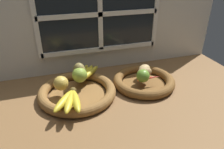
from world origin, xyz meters
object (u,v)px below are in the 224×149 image
apple_green_back (80,75)px  banana_bunch_front (70,100)px  apple_golden_left (61,83)px  fruit_bowl_left (77,92)px  lime_near (143,76)px  pear_brown (79,71)px  potato_large (144,72)px  banana_bunch_back (84,72)px  potato_back (144,69)px  chili_pepper (149,77)px  fruit_bowl_right (144,81)px

apple_green_back → banana_bunch_front: 17.91cm
apple_golden_left → fruit_bowl_left: bearing=-2.0°
fruit_bowl_left → lime_near: 31.39cm
pear_brown → potato_large: bearing=-13.2°
banana_bunch_back → potato_back: 30.55cm
banana_bunch_front → lime_near: 35.94cm
banana_bunch_front → banana_bunch_back: (10.10, 22.51, -0.27)cm
pear_brown → chili_pepper: (32.01, -9.94, -3.36)cm
fruit_bowl_left → potato_back: (35.50, 4.68, 4.43)cm
banana_bunch_front → potato_large: (37.87, 11.59, 0.97)cm
pear_brown → lime_near: 30.22cm
fruit_bowl_left → apple_golden_left: 8.82cm
apple_golden_left → banana_bunch_front: size_ratio=0.38×
apple_golden_left → banana_bunch_front: (2.24, -11.83, -1.65)cm
apple_golden_left → potato_large: bearing=-0.3°
apple_green_back → pear_brown: size_ratio=0.83×
apple_green_back → banana_bunch_back: bearing=61.6°
fruit_bowl_right → apple_golden_left: 40.51cm
potato_back → potato_large: bearing=-114.4°
lime_near → potato_back: bearing=61.0°
pear_brown → chili_pepper: size_ratio=0.71×
fruit_bowl_left → banana_bunch_front: bearing=-111.2°
fruit_bowl_left → apple_golden_left: size_ratio=5.44×
fruit_bowl_left → pear_brown: bearing=69.9°
apple_golden_left → banana_bunch_front: apple_golden_left is taller
banana_bunch_back → fruit_bowl_left: bearing=-117.2°
fruit_bowl_left → fruit_bowl_right: (33.37, -0.00, 0.01)cm
fruit_bowl_left → potato_back: bearing=7.5°
pear_brown → chili_pepper: bearing=-17.3°
apple_golden_left → apple_green_back: (9.05, 4.61, 0.33)cm
fruit_bowl_right → lime_near: lime_near is taller
banana_bunch_front → potato_large: 39.61cm
banana_bunch_front → potato_back: 43.18cm
potato_back → lime_near: lime_near is taller
banana_bunch_back → potato_large: (27.77, -10.92, 1.25)cm
fruit_bowl_left → fruit_bowl_right: bearing=-0.0°
potato_large → banana_bunch_front: bearing=-163.0°
apple_green_back → banana_bunch_front: bearing=-112.5°
apple_green_back → potato_back: apple_green_back is taller
fruit_bowl_left → apple_golden_left: apple_golden_left is taller
apple_green_back → potato_large: apple_green_back is taller
pear_brown → banana_bunch_front: size_ratio=0.50×
potato_large → fruit_bowl_left: bearing=180.0°
apple_green_back → apple_golden_left: bearing=-153.0°
fruit_bowl_right → lime_near: size_ratio=4.88×
apple_golden_left → chili_pepper: (41.38, -2.97, -2.33)cm
chili_pepper → fruit_bowl_left: bearing=176.5°
banana_bunch_back → potato_large: potato_large is taller
fruit_bowl_left → apple_green_back: size_ratio=4.95×
apple_green_back → chili_pepper: bearing=-13.2°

